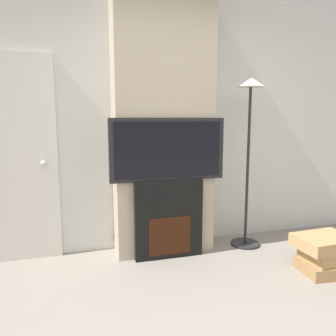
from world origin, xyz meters
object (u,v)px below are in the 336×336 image
Objects in this scene: television at (168,149)px; box_stack at (325,254)px; floor_lamp at (249,124)px; fireplace at (168,219)px.

television reaches higher than box_stack.
television is 0.63× the size of floor_lamp.
floor_lamp is 3.53× the size of box_stack.
floor_lamp is at bearing 3.20° from fireplace.
fireplace is 0.69× the size of television.
floor_lamp reaches higher than fireplace.
fireplace is 1.53× the size of box_stack.
fireplace is 1.48m from box_stack.
television is at bearing -176.67° from floor_lamp.
television is 2.23× the size of box_stack.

